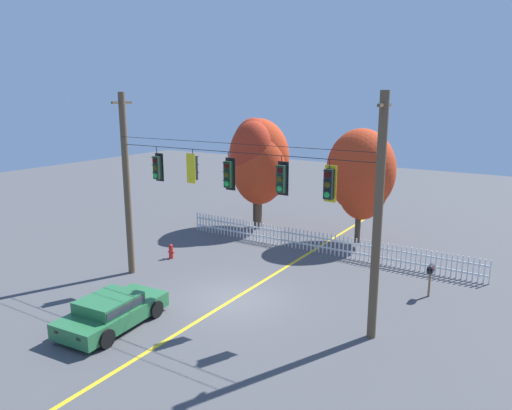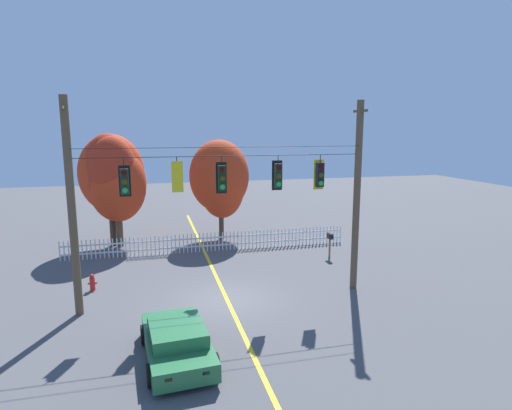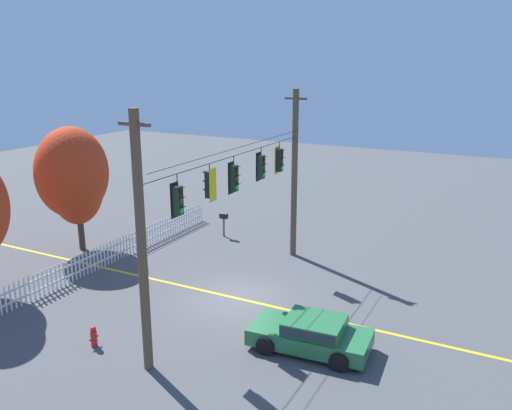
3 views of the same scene
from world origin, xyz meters
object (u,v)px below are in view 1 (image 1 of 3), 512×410
traffic_signal_eastbound_side (282,179)px  fire_hydrant (171,251)px  autumn_oak_far_east (361,175)px  traffic_signal_northbound_primary (158,167)px  autumn_maple_mid (256,161)px  traffic_signal_westbound_side (329,184)px  traffic_signal_southbound_primary (193,168)px  autumn_maple_near_fence (259,162)px  parked_car (112,311)px  traffic_signal_northbound_secondary (229,174)px  roadside_mailbox (431,271)px

traffic_signal_eastbound_side → fire_hydrant: size_ratio=1.93×
autumn_oak_far_east → traffic_signal_northbound_primary: bearing=-117.4°
traffic_signal_northbound_primary → fire_hydrant: traffic_signal_northbound_primary is taller
traffic_signal_northbound_primary → autumn_maple_mid: bearing=96.9°
traffic_signal_northbound_primary → traffic_signal_westbound_side: 7.79m
traffic_signal_southbound_primary → fire_hydrant: (-3.66, 2.49, -4.83)m
autumn_maple_near_fence → parked_car: bearing=-79.4°
traffic_signal_eastbound_side → autumn_maple_mid: autumn_maple_mid is taller
traffic_signal_northbound_secondary → parked_car: 6.49m
traffic_signal_southbound_primary → traffic_signal_northbound_primary: bearing=179.4°
traffic_signal_northbound_primary → traffic_signal_northbound_secondary: size_ratio=0.99×
traffic_signal_eastbound_side → autumn_maple_near_fence: bearing=125.7°
traffic_signal_northbound_secondary → autumn_maple_near_fence: size_ratio=0.22×
autumn_oak_far_east → fire_hydrant: (-6.98, -7.68, -3.42)m
autumn_maple_mid → traffic_signal_southbound_primary: bearing=-72.2°
roadside_mailbox → traffic_signal_northbound_primary: bearing=-156.5°
traffic_signal_northbound_primary → autumn_maple_near_fence: 10.00m
traffic_signal_northbound_primary → traffic_signal_eastbound_side: same height
autumn_maple_mid → autumn_oak_far_east: 6.46m
traffic_signal_northbound_primary → traffic_signal_eastbound_side: size_ratio=1.03×
traffic_signal_eastbound_side → autumn_maple_mid: size_ratio=0.21×
traffic_signal_southbound_primary → fire_hydrant: 6.55m
parked_car → traffic_signal_southbound_primary: bearing=84.1°
traffic_signal_southbound_primary → autumn_maple_near_fence: bearing=107.2°
traffic_signal_eastbound_side → fire_hydrant: (-7.69, 2.47, -4.75)m
autumn_oak_far_east → fire_hydrant: bearing=-132.3°
traffic_signal_northbound_secondary → roadside_mailbox: bearing=33.9°
roadside_mailbox → traffic_signal_southbound_primary: bearing=-151.7°
traffic_signal_northbound_secondary → roadside_mailbox: (6.72, 4.52, -3.98)m
traffic_signal_eastbound_side → parked_car: 7.60m
autumn_oak_far_east → fire_hydrant: autumn_oak_far_east is taller
traffic_signal_eastbound_side → autumn_oak_far_east: (-0.71, 10.15, -1.33)m
autumn_maple_near_fence → autumn_maple_mid: bearing=-101.1°
traffic_signal_northbound_secondary → traffic_signal_eastbound_side: size_ratio=1.03×
parked_car → traffic_signal_eastbound_side: bearing=43.1°
traffic_signal_eastbound_side → traffic_signal_southbound_primary: bearing=-179.7°
traffic_signal_northbound_secondary → roadside_mailbox: traffic_signal_northbound_secondary is taller
autumn_maple_mid → traffic_signal_eastbound_side: bearing=-53.5°
traffic_signal_eastbound_side → parked_car: traffic_signal_eastbound_side is taller
traffic_signal_northbound_primary → traffic_signal_northbound_secondary: (3.66, 0.00, 0.02)m
autumn_maple_mid → autumn_oak_far_east: (6.43, 0.50, -0.36)m
roadside_mailbox → traffic_signal_westbound_side: bearing=-119.8°
autumn_maple_near_fence → autumn_maple_mid: autumn_maple_mid is taller
traffic_signal_northbound_secondary → autumn_maple_near_fence: 11.03m
fire_hydrant → parked_car: bearing=-64.1°
traffic_signal_southbound_primary → traffic_signal_westbound_side: bearing=0.2°
traffic_signal_northbound_primary → parked_car: (1.50, -4.17, -4.46)m
traffic_signal_westbound_side → fire_hydrant: traffic_signal_westbound_side is taller
fire_hydrant → roadside_mailbox: bearing=9.6°
traffic_signal_southbound_primary → autumn_maple_mid: size_ratio=0.20×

